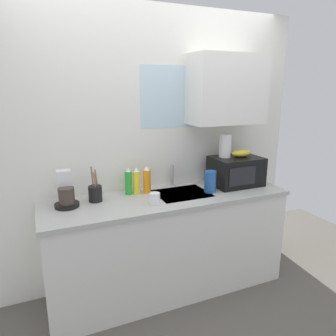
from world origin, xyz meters
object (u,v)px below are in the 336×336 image
dish_soap_bottle_yellow (136,182)px  microwave (236,171)px  paper_towel_roll (225,146)px  dish_soap_bottle_orange (147,180)px  coffee_maker (66,193)px  banana_bunch (241,153)px  utensil_crock (95,193)px  dish_soap_bottle_green (128,182)px  mug_white (155,199)px  cereal_canister (210,182)px

dish_soap_bottle_yellow → microwave: bearing=-6.7°
paper_towel_roll → dish_soap_bottle_orange: bearing=175.6°
coffee_maker → banana_bunch: bearing=-2.1°
dish_soap_bottle_orange → utensil_crock: bearing=-175.2°
dish_soap_bottle_yellow → dish_soap_bottle_green: dish_soap_bottle_green is taller
banana_bunch → dish_soap_bottle_yellow: (-1.01, 0.11, -0.19)m
mug_white → utensil_crock: 0.50m
microwave → mug_white: microwave is taller
dish_soap_bottle_green → cereal_canister: bearing=-18.5°
dish_soap_bottle_orange → utensil_crock: size_ratio=0.82×
dish_soap_bottle_yellow → coffee_maker: bearing=-174.9°
paper_towel_roll → coffee_maker: paper_towel_roll is taller
dish_soap_bottle_yellow → dish_soap_bottle_green: (-0.07, 0.02, 0.00)m
dish_soap_bottle_orange → cereal_canister: 0.56m
banana_bunch → dish_soap_bottle_green: bearing=173.2°
banana_bunch → mug_white: banana_bunch is taller
dish_soap_bottle_yellow → banana_bunch: bearing=-6.3°
banana_bunch → dish_soap_bottle_green: size_ratio=0.83×
paper_towel_roll → mug_white: paper_towel_roll is taller
paper_towel_roll → mug_white: bearing=-163.3°
banana_bunch → dish_soap_bottle_orange: banana_bunch is taller
microwave → coffee_maker: 1.55m
dish_soap_bottle_orange → mug_white: bearing=-97.6°
dish_soap_bottle_green → utensil_crock: 0.31m
microwave → dish_soap_bottle_green: (-1.02, 0.13, -0.02)m
banana_bunch → cereal_canister: 0.45m
banana_bunch → paper_towel_roll: (-0.15, 0.05, 0.08)m
dish_soap_bottle_green → utensil_crock: bearing=-168.9°
dish_soap_bottle_green → paper_towel_roll: bearing=-4.9°
dish_soap_bottle_orange → dish_soap_bottle_yellow: size_ratio=1.01×
dish_soap_bottle_orange → dish_soap_bottle_green: size_ratio=1.00×
dish_soap_bottle_green → mug_white: size_ratio=2.55×
banana_bunch → cereal_canister: size_ratio=1.03×
coffee_maker → mug_white: bearing=-20.8°
banana_bunch → dish_soap_bottle_yellow: banana_bunch is taller
mug_white → utensil_crock: size_ratio=0.32×
coffee_maker → cereal_canister: bearing=-7.4°
dish_soap_bottle_yellow → utensil_crock: utensil_crock is taller
banana_bunch → mug_white: bearing=-168.7°
dish_soap_bottle_orange → microwave: bearing=-7.3°
microwave → mug_white: 0.92m
paper_towel_roll → utensil_crock: size_ratio=0.74×
banana_bunch → coffee_maker: bearing=177.9°
coffee_maker → cereal_canister: 1.22m
dish_soap_bottle_orange → cereal_canister: bearing=-21.8°
mug_white → cereal_canister: bearing=9.1°
dish_soap_bottle_orange → utensil_crock: (-0.46, -0.04, -0.04)m
coffee_maker → dish_soap_bottle_orange: 0.69m
microwave → dish_soap_bottle_green: bearing=172.8°
banana_bunch → coffee_maker: banana_bunch is taller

